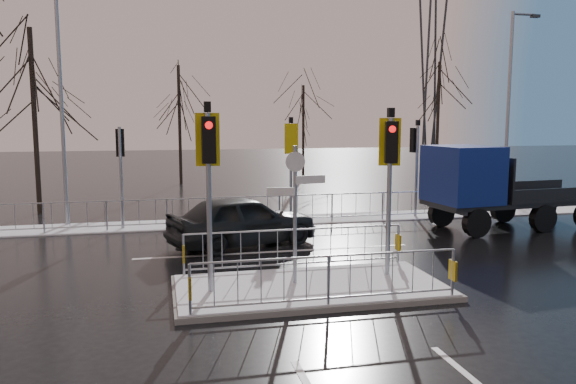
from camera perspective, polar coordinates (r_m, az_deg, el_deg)
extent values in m
plane|color=black|center=(12.68, 2.25, -9.99)|extent=(120.00, 120.00, 0.00)
cube|color=white|center=(20.87, -3.92, -3.03)|extent=(30.00, 2.00, 0.04)
cube|color=silver|center=(16.25, -1.26, -6.08)|extent=(8.00, 0.15, 0.01)
cube|color=slate|center=(12.66, 2.26, -9.73)|extent=(6.00, 3.00, 0.12)
cube|color=white|center=(12.64, 2.26, -9.41)|extent=(5.85, 2.85, 0.03)
cube|color=gold|center=(10.77, -9.94, -9.54)|extent=(0.05, 0.28, 0.42)
cube|color=gold|center=(12.26, 16.41, -7.65)|extent=(0.05, 0.28, 0.42)
cube|color=gold|center=(13.43, -10.56, -6.15)|extent=(0.05, 0.28, 0.42)
cube|color=gold|center=(14.65, 11.13, -5.03)|extent=(0.05, 0.28, 0.42)
cylinder|color=gray|center=(11.85, -8.02, -1.26)|extent=(0.11, 0.11, 3.80)
cube|color=black|center=(11.55, -8.07, 5.25)|extent=(0.28, 0.22, 0.95)
cylinder|color=red|center=(11.43, -8.05, 6.73)|extent=(0.16, 0.04, 0.16)
cube|color=#D9BF0C|center=(11.80, -8.17, 5.29)|extent=(0.50, 0.03, 1.10)
cube|color=black|center=(11.72, -8.20, 8.56)|extent=(0.14, 0.14, 0.22)
cylinder|color=gray|center=(13.26, 10.22, -0.60)|extent=(0.11, 0.11, 3.70)
cube|color=black|center=(12.97, 10.46, 4.99)|extent=(0.33, 0.28, 0.95)
cylinder|color=red|center=(12.85, 10.56, 6.30)|extent=(0.16, 0.08, 0.16)
cube|color=#D9BF0C|center=(13.22, 10.30, 5.03)|extent=(0.49, 0.16, 1.10)
cube|color=black|center=(13.14, 10.41, 7.94)|extent=(0.14, 0.14, 0.22)
cylinder|color=gray|center=(12.40, 0.71, -2.44)|extent=(0.09, 0.09, 3.10)
cube|color=silver|center=(12.38, 2.29, 1.28)|extent=(0.70, 0.14, 0.18)
cube|color=silver|center=(12.25, -0.74, 0.04)|extent=(0.62, 0.15, 0.18)
cylinder|color=silver|center=(12.22, 0.75, 3.09)|extent=(0.44, 0.03, 0.44)
cylinder|color=gray|center=(20.12, -16.59, 1.39)|extent=(0.11, 0.11, 3.50)
cube|color=black|center=(20.22, -16.68, 4.82)|extent=(0.28, 0.22, 0.95)
cylinder|color=red|center=(20.32, -16.70, 5.68)|extent=(0.16, 0.04, 0.16)
cylinder|color=gray|center=(20.61, 0.29, 1.97)|extent=(0.11, 0.11, 3.60)
cube|color=black|center=(20.70, 0.18, 5.46)|extent=(0.28, 0.22, 0.95)
cylinder|color=red|center=(20.80, 0.12, 6.30)|extent=(0.16, 0.04, 0.16)
cube|color=#D9BF0C|center=(20.46, 0.34, 5.44)|extent=(0.50, 0.03, 1.10)
cube|color=black|center=(20.52, 0.30, 7.31)|extent=(0.14, 0.14, 0.22)
cylinder|color=gray|center=(22.28, 12.92, 2.06)|extent=(0.11, 0.11, 3.50)
cube|color=black|center=(22.35, 12.71, 5.17)|extent=(0.33, 0.28, 0.95)
cylinder|color=red|center=(22.42, 12.55, 5.94)|extent=(0.16, 0.08, 0.16)
cube|color=black|center=(22.20, 13.06, 6.87)|extent=(0.14, 0.14, 0.22)
imported|color=black|center=(16.93, -4.62, -2.89)|extent=(4.88, 3.14, 1.54)
cylinder|color=black|center=(19.11, 18.61, -2.99)|extent=(0.97, 0.37, 0.95)
cylinder|color=black|center=(20.70, 15.30, -2.08)|extent=(0.97, 0.37, 0.95)
cylinder|color=black|center=(20.80, 24.48, -2.44)|extent=(0.97, 0.37, 0.95)
cylinder|color=black|center=(22.28, 21.00, -1.66)|extent=(0.97, 0.37, 0.95)
cylinder|color=black|center=(23.52, 24.58, -1.38)|extent=(0.97, 0.37, 0.95)
cube|color=black|center=(21.22, 21.97, -0.89)|extent=(6.44, 2.78, 0.15)
cube|color=navy|center=(19.76, 17.28, 1.74)|extent=(2.11, 2.45, 1.90)
cube|color=black|center=(20.28, 19.43, 2.86)|extent=(0.22, 1.89, 1.04)
cube|color=#2D3033|center=(19.56, 15.80, -1.37)|extent=(0.32, 2.18, 0.33)
cube|color=black|center=(21.89, 24.07, -0.41)|extent=(4.38, 2.67, 0.11)
cube|color=black|center=(20.48, 19.96, 1.44)|extent=(0.30, 2.27, 1.42)
cylinder|color=black|center=(24.66, -24.33, 6.49)|extent=(0.20, 0.20, 7.36)
cylinder|color=black|center=(33.70, -10.95, 6.68)|extent=(0.19, 0.19, 6.90)
cylinder|color=black|center=(36.85, 1.56, 6.15)|extent=(0.16, 0.16, 5.98)
cylinder|color=black|center=(36.91, 14.97, 6.97)|extent=(0.20, 0.20, 7.36)
cylinder|color=gray|center=(24.37, 21.44, 7.38)|extent=(0.14, 0.14, 8.00)
cylinder|color=gray|center=(25.00, 22.87, 16.30)|extent=(1.00, 0.10, 0.10)
cube|color=#2D3033|center=(25.28, 23.82, 16.03)|extent=(0.35, 0.18, 0.12)
cylinder|color=gray|center=(21.44, -22.00, 7.69)|extent=(0.14, 0.14, 8.20)
cylinder|color=#2D3033|center=(47.96, 14.74, 14.59)|extent=(1.18, 1.18, 19.97)
cylinder|color=#2D3033|center=(47.43, 13.42, 14.72)|extent=(1.18, 1.18, 19.97)
cylinder|color=#2D3033|center=(46.90, 15.44, 14.74)|extent=(1.18, 1.18, 19.97)
cylinder|color=#2D3033|center=(46.36, 14.09, 14.87)|extent=(1.18, 1.18, 19.97)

